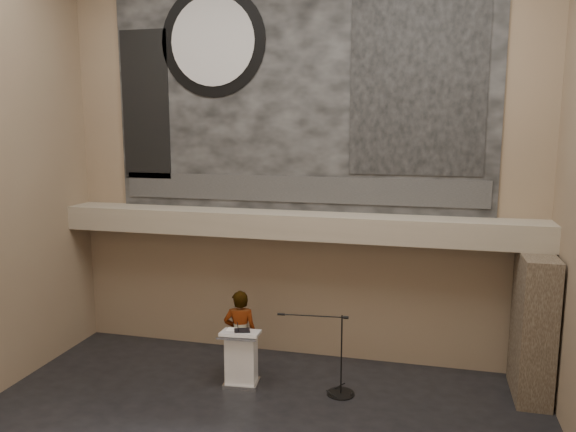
# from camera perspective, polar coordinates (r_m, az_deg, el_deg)

# --- Properties ---
(wall_back) EXTENTS (10.00, 0.02, 8.50)m
(wall_back) POSITION_cam_1_polar(r_m,az_deg,el_deg) (11.78, 0.95, 5.68)
(wall_back) COLOR #826B53
(wall_back) RESTS_ON floor
(wall_front) EXTENTS (10.00, 0.02, 8.50)m
(wall_front) POSITION_cam_1_polar(r_m,az_deg,el_deg) (4.42, -23.20, -1.67)
(wall_front) COLOR #826B53
(wall_front) RESTS_ON floor
(soffit) EXTENTS (10.00, 0.80, 0.50)m
(soffit) POSITION_cam_1_polar(r_m,az_deg,el_deg) (11.55, 0.48, -0.90)
(soffit) COLOR gray
(soffit) RESTS_ON wall_back
(sprinkler_left) EXTENTS (0.04, 0.04, 0.06)m
(sprinkler_left) POSITION_cam_1_polar(r_m,az_deg,el_deg) (12.03, -7.01, -1.91)
(sprinkler_left) COLOR #B2893D
(sprinkler_left) RESTS_ON soffit
(sprinkler_right) EXTENTS (0.04, 0.04, 0.06)m
(sprinkler_right) POSITION_cam_1_polar(r_m,az_deg,el_deg) (11.28, 9.86, -2.76)
(sprinkler_right) COLOR #B2893D
(sprinkler_right) RESTS_ON soffit
(banner) EXTENTS (8.00, 0.05, 5.00)m
(banner) POSITION_cam_1_polar(r_m,az_deg,el_deg) (11.74, 0.93, 12.75)
(banner) COLOR black
(banner) RESTS_ON wall_back
(banner_text_strip) EXTENTS (7.76, 0.02, 0.55)m
(banner_text_strip) POSITION_cam_1_polar(r_m,az_deg,el_deg) (11.76, 0.86, 2.74)
(banner_text_strip) COLOR #2E2E2E
(banner_text_strip) RESTS_ON banner
(banner_clock_rim) EXTENTS (2.30, 0.02, 2.30)m
(banner_clock_rim) POSITION_cam_1_polar(r_m,az_deg,el_deg) (12.33, -7.66, 17.18)
(banner_clock_rim) COLOR black
(banner_clock_rim) RESTS_ON banner
(banner_clock_face) EXTENTS (1.84, 0.02, 1.84)m
(banner_clock_face) POSITION_cam_1_polar(r_m,az_deg,el_deg) (12.31, -7.70, 17.19)
(banner_clock_face) COLOR silver
(banner_clock_face) RESTS_ON banner
(banner_building_print) EXTENTS (2.60, 0.02, 3.60)m
(banner_building_print) POSITION_cam_1_polar(r_m,az_deg,el_deg) (11.40, 13.04, 13.10)
(banner_building_print) COLOR black
(banner_building_print) RESTS_ON banner
(banner_brick_print) EXTENTS (1.10, 0.02, 3.20)m
(banner_brick_print) POSITION_cam_1_polar(r_m,az_deg,el_deg) (12.89, -14.28, 10.84)
(banner_brick_print) COLOR black
(banner_brick_print) RESTS_ON banner
(stone_pier) EXTENTS (0.60, 1.40, 2.70)m
(stone_pier) POSITION_cam_1_polar(r_m,az_deg,el_deg) (11.40, 23.64, -10.20)
(stone_pier) COLOR #403327
(stone_pier) RESTS_ON floor
(lectern) EXTENTS (0.77, 0.58, 1.14)m
(lectern) POSITION_cam_1_polar(r_m,az_deg,el_deg) (11.18, -4.77, -14.19)
(lectern) COLOR silver
(lectern) RESTS_ON floor
(binder) EXTENTS (0.36, 0.33, 0.04)m
(binder) POSITION_cam_1_polar(r_m,az_deg,el_deg) (10.93, -4.69, -11.55)
(binder) COLOR black
(binder) RESTS_ON lectern
(papers) EXTENTS (0.24, 0.32, 0.00)m
(papers) POSITION_cam_1_polar(r_m,az_deg,el_deg) (11.01, -5.72, -11.50)
(papers) COLOR white
(papers) RESTS_ON lectern
(speaker_person) EXTENTS (0.73, 0.55, 1.80)m
(speaker_person) POSITION_cam_1_polar(r_m,az_deg,el_deg) (11.35, -4.87, -11.90)
(speaker_person) COLOR silver
(speaker_person) RESTS_ON floor
(mic_stand) EXTENTS (1.45, 0.52, 1.55)m
(mic_stand) POSITION_cam_1_polar(r_m,az_deg,el_deg) (10.99, 5.17, -16.48)
(mic_stand) COLOR black
(mic_stand) RESTS_ON floor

